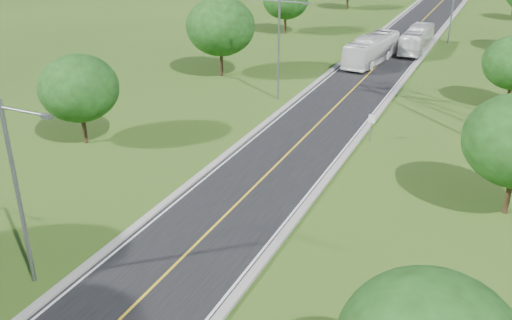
# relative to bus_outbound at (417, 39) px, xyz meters

# --- Properties ---
(ground) EXTENTS (260.00, 260.00, 0.00)m
(ground) POSITION_rel_bus_outbound_xyz_m (-2.86, -10.88, -1.61)
(ground) COLOR #2B4914
(ground) RESTS_ON ground
(road) EXTENTS (8.00, 150.00, 0.06)m
(road) POSITION_rel_bus_outbound_xyz_m (-2.86, -4.88, -1.58)
(road) COLOR black
(road) RESTS_ON ground
(curb_left) EXTENTS (0.50, 150.00, 0.22)m
(curb_left) POSITION_rel_bus_outbound_xyz_m (-7.11, -4.88, -1.50)
(curb_left) COLOR gray
(curb_left) RESTS_ON ground
(curb_right) EXTENTS (0.50, 150.00, 0.22)m
(curb_right) POSITION_rel_bus_outbound_xyz_m (1.39, -4.88, -1.50)
(curb_right) COLOR gray
(curb_right) RESTS_ON ground
(speed_limit_sign) EXTENTS (0.55, 0.09, 2.40)m
(speed_limit_sign) POSITION_rel_bus_outbound_xyz_m (2.34, -32.89, -0.01)
(speed_limit_sign) COLOR slate
(speed_limit_sign) RESTS_ON ground
(streetlight_near_left) EXTENTS (5.90, 0.25, 10.00)m
(streetlight_near_left) POSITION_rel_bus_outbound_xyz_m (-8.86, -58.88, 4.33)
(streetlight_near_left) COLOR slate
(streetlight_near_left) RESTS_ON ground
(streetlight_mid_left) EXTENTS (5.90, 0.25, 10.00)m
(streetlight_mid_left) POSITION_rel_bus_outbound_xyz_m (-8.86, -25.88, 4.33)
(streetlight_mid_left) COLOR slate
(streetlight_mid_left) RESTS_ON ground
(tree_lb) EXTENTS (6.30, 6.30, 7.33)m
(tree_lb) POSITION_rel_bus_outbound_xyz_m (-18.86, -42.88, 3.03)
(tree_lb) COLOR black
(tree_lb) RESTS_ON ground
(tree_lc) EXTENTS (7.56, 7.56, 8.79)m
(tree_lc) POSITION_rel_bus_outbound_xyz_m (-17.86, -20.88, 3.97)
(tree_lc) COLOR black
(tree_lc) RESTS_ON ground
(bus_outbound) EXTENTS (2.66, 11.14, 3.10)m
(bus_outbound) POSITION_rel_bus_outbound_xyz_m (0.00, 0.00, 0.00)
(bus_outbound) COLOR white
(bus_outbound) RESTS_ON road
(bus_inbound) EXTENTS (4.23, 12.21, 3.33)m
(bus_inbound) POSITION_rel_bus_outbound_xyz_m (-3.88, -8.42, 0.12)
(bus_inbound) COLOR white
(bus_inbound) RESTS_ON road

